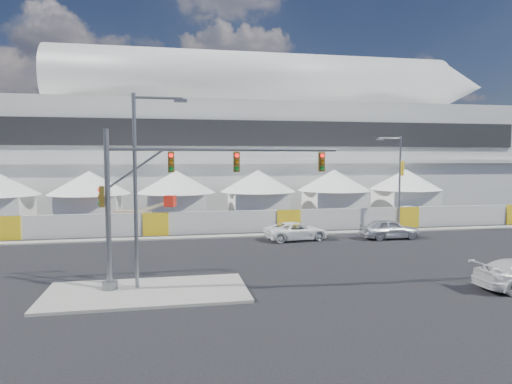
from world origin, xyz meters
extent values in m
plane|color=black|center=(0.00, 0.00, 0.00)|extent=(160.00, 160.00, 0.00)
cube|color=gray|center=(-6.00, -3.00, 0.07)|extent=(10.00, 5.00, 0.15)
cube|color=gray|center=(20.00, 12.50, 0.06)|extent=(80.00, 1.20, 0.12)
cube|color=silver|center=(8.00, 42.00, 7.00)|extent=(80.00, 24.00, 14.00)
cube|color=black|center=(8.00, 29.85, 9.80)|extent=(68.00, 0.30, 3.20)
cube|color=silver|center=(8.00, 29.60, 6.30)|extent=(72.00, 0.80, 0.50)
cylinder|color=silver|center=(8.00, 40.00, 17.78)|extent=(57.60, 8.40, 8.40)
cylinder|color=silver|center=(10.00, 40.00, 17.36)|extent=(51.60, 6.80, 6.80)
cylinder|color=silver|center=(12.00, 40.00, 16.94)|extent=(45.60, 5.20, 5.20)
cone|color=silver|center=(40.80, 40.00, 18.00)|extent=(8.00, 7.60, 7.60)
cube|color=white|center=(-13.00, 24.00, 1.50)|extent=(6.00, 6.00, 3.00)
cone|color=white|center=(-13.00, 24.00, 4.20)|extent=(8.40, 8.40, 2.40)
cube|color=white|center=(-4.00, 24.00, 1.50)|extent=(6.00, 6.00, 3.00)
cone|color=white|center=(-4.00, 24.00, 4.20)|extent=(8.40, 8.40, 2.40)
cube|color=white|center=(5.00, 24.00, 1.50)|extent=(6.00, 6.00, 3.00)
cone|color=white|center=(5.00, 24.00, 4.20)|extent=(8.40, 8.40, 2.40)
cube|color=white|center=(14.00, 24.00, 1.50)|extent=(6.00, 6.00, 3.00)
cone|color=white|center=(14.00, 24.00, 4.20)|extent=(8.40, 8.40, 2.40)
cube|color=white|center=(23.00, 24.00, 1.50)|extent=(6.00, 6.00, 3.00)
cone|color=white|center=(23.00, 24.00, 4.20)|extent=(8.40, 8.40, 2.40)
cube|color=silver|center=(6.00, 14.50, 1.00)|extent=(70.00, 0.25, 2.00)
imported|color=silver|center=(13.32, 9.06, 0.83)|extent=(2.03, 4.92, 1.67)
imported|color=white|center=(5.51, 10.01, 0.74)|extent=(3.13, 5.59, 1.48)
imported|color=white|center=(21.18, 18.87, 0.76)|extent=(3.29, 4.85, 1.51)
cylinder|color=slate|center=(-7.86, -2.36, 4.19)|extent=(0.27, 0.27, 8.08)
cylinder|color=slate|center=(-7.86, -2.36, 0.35)|extent=(0.79, 0.79, 0.40)
cylinder|color=slate|center=(-1.88, -2.36, 7.22)|extent=(11.97, 0.18, 0.18)
cube|color=#594714|center=(-4.72, -2.36, 6.58)|extent=(0.32, 0.22, 1.05)
cube|color=#594714|center=(-1.35, -2.36, 6.58)|extent=(0.32, 0.22, 1.05)
cube|color=#594714|center=(3.32, -2.36, 6.58)|extent=(0.32, 0.22, 1.05)
cube|color=#594714|center=(-8.14, -2.36, 4.87)|extent=(0.22, 0.32, 1.05)
cylinder|color=gray|center=(-6.51, -2.32, 5.08)|extent=(0.20, 0.20, 9.87)
cylinder|color=gray|center=(-5.31, -2.32, 9.80)|extent=(2.41, 0.13, 0.13)
cube|color=gray|center=(-4.21, -2.32, 9.69)|extent=(0.66, 0.27, 0.16)
cylinder|color=slate|center=(16.01, 12.50, 4.37)|extent=(0.17, 0.17, 8.74)
cylinder|color=slate|center=(14.94, 12.50, 8.54)|extent=(2.14, 0.12, 0.12)
cube|color=slate|center=(13.97, 12.50, 8.45)|extent=(0.58, 0.24, 0.15)
cube|color=yellow|center=(16.25, 12.50, 5.83)|extent=(0.03, 0.58, 1.36)
cube|color=red|center=(-9.09, 16.08, 0.53)|extent=(3.80, 2.67, 1.06)
cube|color=beige|center=(-7.93, 16.08, 1.93)|extent=(3.56, 1.60, 0.34)
cube|color=beige|center=(-5.80, 16.08, 2.51)|extent=(2.77, 1.27, 1.17)
cube|color=red|center=(-4.45, 16.08, 3.00)|extent=(1.12, 1.12, 0.97)
camera|label=1|loc=(-4.88, -26.01, 6.82)|focal=32.00mm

